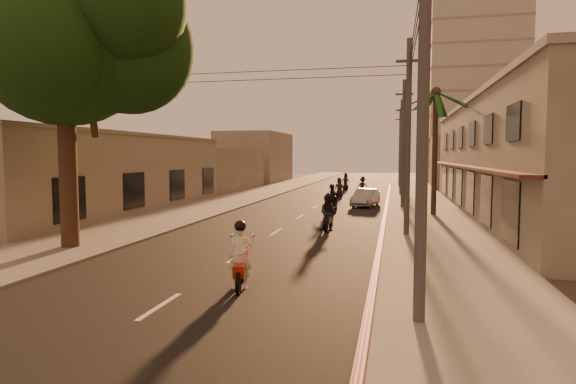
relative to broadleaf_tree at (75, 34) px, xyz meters
name	(u,v)px	position (x,y,z in m)	size (l,w,h in m)	color
ground	(218,270)	(6.61, -2.14, -8.48)	(160.00, 160.00, 0.00)	#383023
road	(316,207)	(6.61, 17.86, -8.47)	(10.00, 140.00, 0.02)	black
sidewalk_right	(421,208)	(14.11, 17.86, -8.42)	(5.00, 140.00, 0.12)	slate
sidewalk_left	(219,204)	(-0.89, 17.86, -8.42)	(5.00, 140.00, 0.12)	slate
curb_stripe	(385,216)	(11.71, 12.86, -8.38)	(0.20, 60.00, 0.20)	#B31322
shophouse_row	(531,157)	(20.57, 15.86, -4.83)	(8.80, 34.20, 7.30)	gray
left_building	(96,173)	(-7.37, 11.86, -5.88)	(8.20, 24.20, 5.20)	gray
distant_tower	(474,81)	(22.61, 53.86, 5.52)	(12.10, 12.10, 28.00)	#B7B5B2
broadleaf_tree	(75,34)	(0.00, 0.00, 0.00)	(9.60, 8.70, 12.10)	black
palm_tree	(436,99)	(14.61, 13.86, -1.33)	(5.00, 5.00, 8.20)	black
utility_poles	(404,115)	(12.81, 17.86, -1.94)	(1.20, 48.26, 9.00)	#38383A
filler_right	(468,162)	(20.61, 42.86, -5.48)	(8.00, 14.00, 6.00)	gray
filler_left_near	(208,170)	(-7.39, 31.86, -6.28)	(8.00, 14.00, 4.40)	gray
filler_left_far	(255,157)	(-7.39, 49.86, -4.98)	(8.00, 14.00, 7.00)	gray
scooter_red	(240,258)	(8.05, -4.12, -7.62)	(0.93, 1.95, 1.94)	black
scooter_mid_a	(328,214)	(9.06, 6.75, -7.62)	(0.93, 1.94, 1.91)	black
scooter_mid_b	(332,200)	(8.35, 13.69, -7.59)	(1.22, 1.98, 1.96)	black
scooter_far_a	(339,189)	(7.53, 25.09, -7.65)	(0.92, 1.88, 1.85)	black
scooter_far_b	(363,186)	(9.30, 29.01, -7.64)	(1.37, 1.84, 1.83)	black
parked_car	(366,198)	(10.18, 18.86, -7.83)	(2.05, 4.13, 1.30)	#9FA1A7
scooter_far_c	(346,182)	(7.06, 35.47, -7.62)	(1.09, 1.90, 1.89)	black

